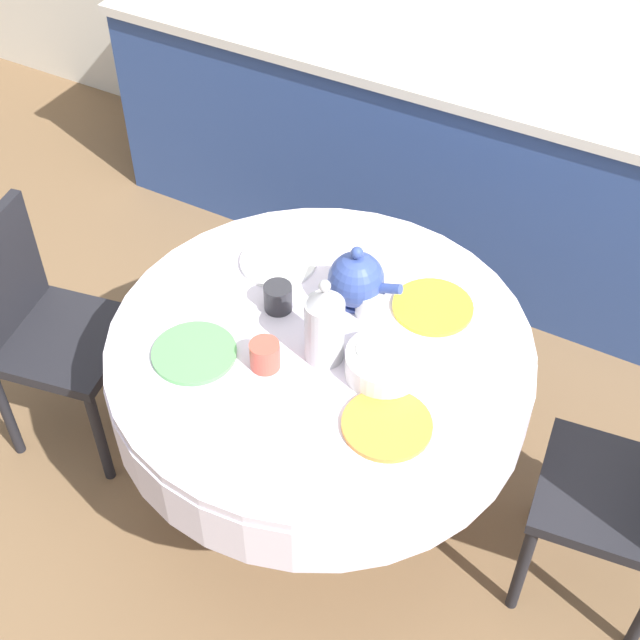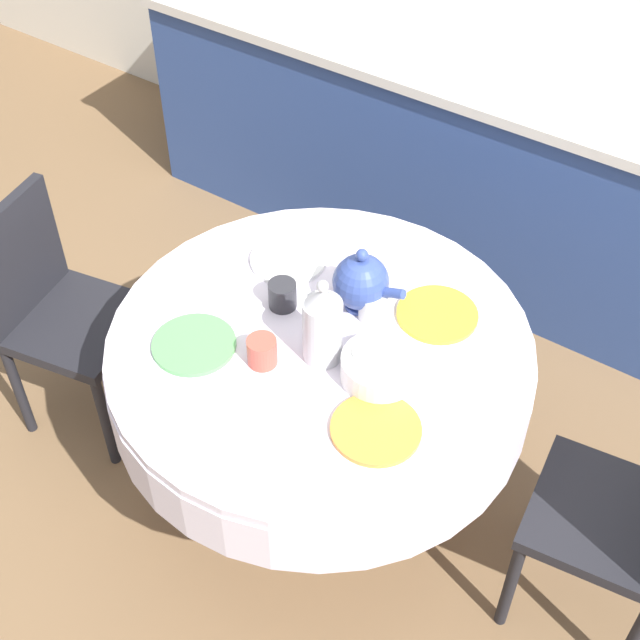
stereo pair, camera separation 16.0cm
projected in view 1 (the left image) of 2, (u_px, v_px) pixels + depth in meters
The scene contains 15 objects.
ground_plane at pixel (320, 487), 3.03m from camera, with size 12.00×12.00×0.00m, color brown.
kitchen_counter at pixel (486, 169), 3.57m from camera, with size 3.24×0.64×0.90m.
dining_table at pixel (320, 370), 2.61m from camera, with size 1.23×1.23×0.73m.
chair_right at pixel (42, 324), 2.89m from camera, with size 0.47×0.47×0.87m.
plate_near_left at pixel (194, 353), 2.48m from camera, with size 0.24×0.24×0.01m, color #5BA85B.
cup_near_left at pixel (265, 355), 2.42m from camera, with size 0.08×0.08×0.08m, color #CC4C3D.
plate_near_right at pixel (387, 425), 2.30m from camera, with size 0.24×0.24×0.01m, color orange.
cup_near_right at pixel (371, 359), 2.41m from camera, with size 0.08×0.08×0.08m, color white.
plate_far_left at pixel (278, 261), 2.75m from camera, with size 0.24×0.24×0.01m, color white.
cup_far_left at pixel (278, 297), 2.58m from camera, with size 0.08×0.08×0.08m, color #28282D.
plate_far_right at pixel (433, 307), 2.61m from camera, with size 0.24×0.24×0.01m, color yellow.
cup_far_right at pixel (370, 303), 2.57m from camera, with size 0.08×0.08×0.08m, color white.
coffee_carafe at pixel (325, 325), 2.39m from camera, with size 0.11×0.11×0.28m.
teapot at pixel (357, 280), 2.56m from camera, with size 0.23×0.17×0.21m.
fruit_bowl at pixel (384, 364), 2.41m from camera, with size 0.21×0.21×0.08m, color silver.
Camera 1 is at (0.84, -1.53, 2.54)m, focal length 50.00 mm.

